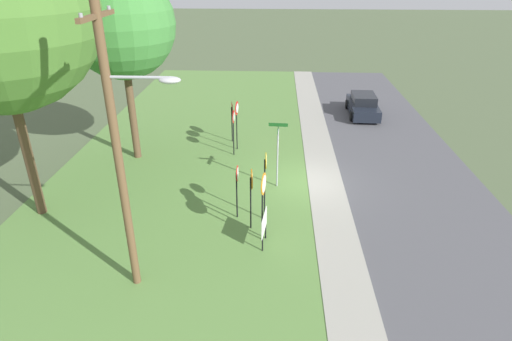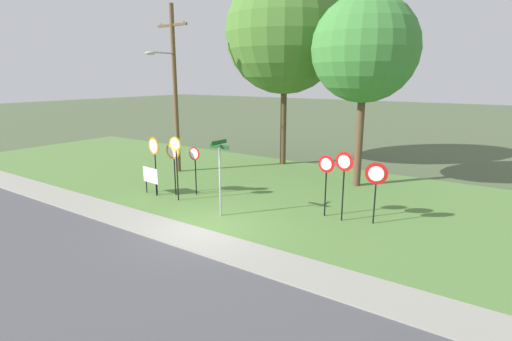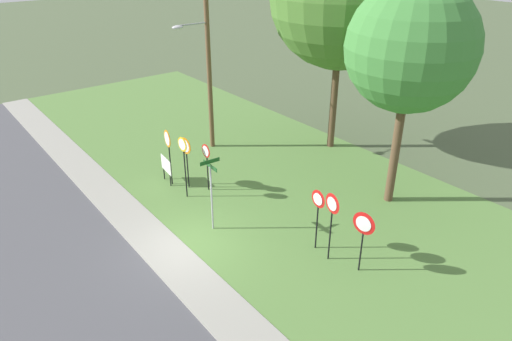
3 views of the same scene
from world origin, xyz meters
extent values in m
plane|color=#4C5B3D|center=(0.00, 0.00, 0.00)|extent=(160.00, 160.00, 0.00)
cube|color=#4C4C51|center=(0.00, -4.80, 0.01)|extent=(44.00, 6.40, 0.01)
cube|color=#99968C|center=(0.00, -0.80, 0.03)|extent=(44.00, 1.60, 0.06)
cube|color=#567F3D|center=(0.00, 6.00, 0.02)|extent=(44.00, 12.00, 0.04)
cylinder|color=black|center=(-4.60, 1.93, 1.21)|extent=(0.06, 0.06, 2.35)
cylinder|color=orange|center=(-4.60, 1.89, 2.33)|extent=(0.78, 0.15, 0.78)
cylinder|color=white|center=(-4.60, 1.87, 2.33)|extent=(0.60, 0.11, 0.61)
cylinder|color=black|center=(-3.13, 2.97, 1.03)|extent=(0.06, 0.06, 1.98)
cylinder|color=red|center=(-3.13, 2.93, 1.97)|extent=(0.61, 0.03, 0.61)
cylinder|color=white|center=(-3.13, 2.91, 1.97)|extent=(0.48, 0.01, 0.48)
cylinder|color=black|center=(-3.20, 1.89, 1.32)|extent=(0.06, 0.06, 2.56)
cylinder|color=gold|center=(-3.20, 1.85, 2.55)|extent=(0.63, 0.06, 0.63)
cylinder|color=white|center=(-3.20, 1.84, 2.55)|extent=(0.49, 0.03, 0.49)
cylinder|color=black|center=(-3.86, 2.38, 1.11)|extent=(0.06, 0.06, 2.14)
cylinder|color=orange|center=(-3.86, 2.34, 2.12)|extent=(0.75, 0.12, 0.75)
cylinder|color=white|center=(-3.86, 2.33, 2.12)|extent=(0.58, 0.08, 0.58)
cylinder|color=black|center=(2.97, 3.69, 1.11)|extent=(0.06, 0.06, 2.15)
cone|color=red|center=(2.97, 3.65, 2.12)|extent=(0.68, 0.07, 0.68)
cone|color=white|center=(2.97, 3.63, 2.12)|extent=(0.46, 0.04, 0.46)
cylinder|color=black|center=(4.80, 3.96, 1.04)|extent=(0.06, 0.06, 1.99)
cone|color=red|center=(4.80, 3.92, 1.95)|extent=(0.81, 0.17, 0.82)
cone|color=white|center=(4.80, 3.90, 1.95)|extent=(0.55, 0.11, 0.56)
cylinder|color=black|center=(3.71, 3.59, 1.22)|extent=(0.06, 0.06, 2.36)
cone|color=red|center=(3.71, 3.55, 2.33)|extent=(0.73, 0.15, 0.73)
cone|color=silver|center=(3.71, 3.52, 2.33)|extent=(0.49, 0.09, 0.50)
cylinder|color=#9EA0A8|center=(-0.41, 1.42, 1.37)|extent=(0.07, 0.07, 2.67)
cylinder|color=#9EA0A8|center=(-0.41, 1.42, 2.72)|extent=(0.09, 0.09, 0.03)
cube|color=#19511E|center=(-0.41, 1.42, 2.78)|extent=(0.96, 0.07, 0.15)
cube|color=#19511E|center=(-0.41, 1.42, 2.95)|extent=(0.07, 0.82, 0.15)
cylinder|color=brown|center=(-7.09, 5.79, 4.56)|extent=(0.24, 0.24, 9.05)
cube|color=brown|center=(-7.09, 5.79, 8.00)|extent=(2.10, 0.12, 0.12)
cylinder|color=gray|center=(-7.94, 5.79, 8.10)|extent=(0.09, 0.09, 0.10)
cylinder|color=gray|center=(-6.24, 5.79, 8.10)|extent=(0.09, 0.09, 0.10)
cylinder|color=#9EA0A8|center=(-7.09, 4.99, 6.56)|extent=(0.08, 1.61, 0.08)
ellipsoid|color=#B7B7BC|center=(-7.09, 4.18, 6.50)|extent=(0.40, 0.56, 0.18)
cylinder|color=black|center=(-5.28, 1.89, 0.32)|extent=(0.05, 0.05, 0.55)
cylinder|color=black|center=(-4.51, 1.81, 0.32)|extent=(0.05, 0.05, 0.55)
cube|color=white|center=(-4.89, 1.85, 0.94)|extent=(1.10, 0.15, 0.70)
cylinder|color=brown|center=(-3.15, 10.87, 3.04)|extent=(0.36, 0.36, 6.01)
cylinder|color=brown|center=(2.45, 8.63, 2.70)|extent=(0.36, 0.36, 5.32)
sphere|color=#3D7F38|center=(2.45, 8.63, 6.60)|extent=(4.95, 4.95, 4.95)
cube|color=black|center=(9.96, -4.15, 0.50)|extent=(4.22, 1.81, 0.68)
cube|color=black|center=(9.96, -4.15, 1.12)|extent=(2.12, 1.50, 0.56)
cylinder|color=black|center=(11.27, -3.32, 0.31)|extent=(0.60, 0.20, 0.60)
cylinder|color=black|center=(11.23, -5.04, 0.31)|extent=(0.60, 0.20, 0.60)
cylinder|color=black|center=(8.68, -3.26, 0.31)|extent=(0.60, 0.20, 0.60)
cylinder|color=black|center=(8.64, -4.97, 0.31)|extent=(0.60, 0.20, 0.60)
camera|label=1|loc=(-17.58, 1.50, 9.16)|focal=30.19mm
camera|label=2|loc=(8.84, -9.70, 5.34)|focal=27.26mm
camera|label=3|loc=(12.51, -6.58, 10.30)|focal=32.39mm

